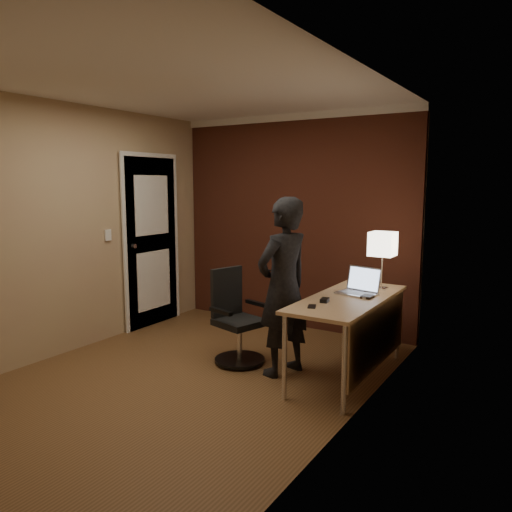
{
  "coord_description": "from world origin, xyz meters",
  "views": [
    {
      "loc": [
        2.73,
        -3.28,
        1.72
      ],
      "look_at": [
        0.35,
        0.55,
        1.05
      ],
      "focal_mm": 35.0,
      "sensor_mm": 36.0,
      "label": 1
    }
  ],
  "objects_px": {
    "person": "(283,287)",
    "laptop": "(360,286)",
    "phone": "(312,306)",
    "desk_lamp": "(383,245)",
    "wallet": "(367,297)",
    "mouse": "(325,300)",
    "desk": "(356,313)",
    "office_chair": "(236,322)"
  },
  "relations": [
    {
      "from": "laptop",
      "to": "person",
      "type": "bearing_deg",
      "value": -144.91
    },
    {
      "from": "desk_lamp",
      "to": "mouse",
      "type": "relative_size",
      "value": 5.35
    },
    {
      "from": "desk_lamp",
      "to": "wallet",
      "type": "relative_size",
      "value": 4.86
    },
    {
      "from": "desk_lamp",
      "to": "office_chair",
      "type": "xyz_separation_m",
      "value": [
        -1.19,
        -0.67,
        -0.76
      ]
    },
    {
      "from": "desk",
      "to": "person",
      "type": "relative_size",
      "value": 0.94
    },
    {
      "from": "wallet",
      "to": "desk_lamp",
      "type": "bearing_deg",
      "value": 92.06
    },
    {
      "from": "phone",
      "to": "person",
      "type": "distance_m",
      "value": 0.5
    },
    {
      "from": "desk_lamp",
      "to": "laptop",
      "type": "relative_size",
      "value": 1.42
    },
    {
      "from": "phone",
      "to": "person",
      "type": "height_order",
      "value": "person"
    },
    {
      "from": "laptop",
      "to": "person",
      "type": "height_order",
      "value": "person"
    },
    {
      "from": "desk_lamp",
      "to": "wallet",
      "type": "height_order",
      "value": "desk_lamp"
    },
    {
      "from": "desk_lamp",
      "to": "wallet",
      "type": "distance_m",
      "value": 0.59
    },
    {
      "from": "desk_lamp",
      "to": "mouse",
      "type": "xyz_separation_m",
      "value": [
        -0.24,
        -0.75,
        -0.4
      ]
    },
    {
      "from": "desk_lamp",
      "to": "office_chair",
      "type": "height_order",
      "value": "desk_lamp"
    },
    {
      "from": "phone",
      "to": "person",
      "type": "xyz_separation_m",
      "value": [
        -0.41,
        0.28,
        0.06
      ]
    },
    {
      "from": "mouse",
      "to": "office_chair",
      "type": "distance_m",
      "value": 1.02
    },
    {
      "from": "desk",
      "to": "mouse",
      "type": "relative_size",
      "value": 15.0
    },
    {
      "from": "phone",
      "to": "office_chair",
      "type": "bearing_deg",
      "value": 142.13
    },
    {
      "from": "desk_lamp",
      "to": "phone",
      "type": "height_order",
      "value": "desk_lamp"
    },
    {
      "from": "mouse",
      "to": "wallet",
      "type": "bearing_deg",
      "value": 42.34
    },
    {
      "from": "office_chair",
      "to": "person",
      "type": "height_order",
      "value": "person"
    },
    {
      "from": "desk_lamp",
      "to": "mouse",
      "type": "distance_m",
      "value": 0.89
    },
    {
      "from": "desk_lamp",
      "to": "office_chair",
      "type": "distance_m",
      "value": 1.56
    },
    {
      "from": "laptop",
      "to": "phone",
      "type": "xyz_separation_m",
      "value": [
        -0.15,
        -0.67,
        -0.06
      ]
    },
    {
      "from": "office_chair",
      "to": "mouse",
      "type": "bearing_deg",
      "value": -5.09
    },
    {
      "from": "office_chair",
      "to": "wallet",
      "type": "bearing_deg",
      "value": 11.4
    },
    {
      "from": "phone",
      "to": "wallet",
      "type": "distance_m",
      "value": 0.6
    },
    {
      "from": "desk_lamp",
      "to": "person",
      "type": "distance_m",
      "value": 1.02
    },
    {
      "from": "desk",
      "to": "wallet",
      "type": "distance_m",
      "value": 0.17
    },
    {
      "from": "desk",
      "to": "mouse",
      "type": "distance_m",
      "value": 0.35
    },
    {
      "from": "person",
      "to": "laptop",
      "type": "bearing_deg",
      "value": 140.81
    },
    {
      "from": "mouse",
      "to": "wallet",
      "type": "distance_m",
      "value": 0.41
    },
    {
      "from": "laptop",
      "to": "office_chair",
      "type": "bearing_deg",
      "value": -160.68
    },
    {
      "from": "office_chair",
      "to": "phone",
      "type": "bearing_deg",
      "value": -17.35
    },
    {
      "from": "desk_lamp",
      "to": "person",
      "type": "height_order",
      "value": "person"
    },
    {
      "from": "person",
      "to": "desk_lamp",
      "type": "bearing_deg",
      "value": 151.41
    },
    {
      "from": "wallet",
      "to": "person",
      "type": "distance_m",
      "value": 0.73
    },
    {
      "from": "laptop",
      "to": "office_chair",
      "type": "height_order",
      "value": "laptop"
    },
    {
      "from": "person",
      "to": "office_chair",
      "type": "bearing_deg",
      "value": -75.95
    },
    {
      "from": "mouse",
      "to": "phone",
      "type": "distance_m",
      "value": 0.21
    },
    {
      "from": "laptop",
      "to": "phone",
      "type": "distance_m",
      "value": 0.69
    },
    {
      "from": "desk",
      "to": "laptop",
      "type": "xyz_separation_m",
      "value": [
        -0.04,
        0.2,
        0.19
      ]
    }
  ]
}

